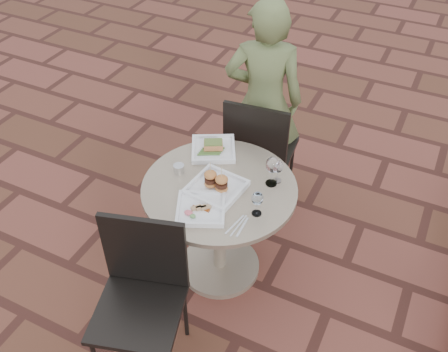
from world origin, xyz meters
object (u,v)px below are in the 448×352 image
at_px(cafe_table, 220,216).
at_px(chair_near, 142,286).
at_px(chair_far, 259,146).
at_px(plate_sliders, 216,185).
at_px(diner, 264,102).
at_px(plate_salmon, 213,148).
at_px(plate_tuna, 201,208).

bearing_deg(cafe_table, chair_near, -98.99).
distance_m(chair_far, plate_sliders, 0.74).
relative_size(diner, plate_salmon, 4.20).
relative_size(chair_near, plate_salmon, 2.59).
bearing_deg(plate_sliders, diner, 96.15).
distance_m(chair_near, diner, 1.59).
relative_size(chair_far, plate_sliders, 2.94).
height_order(cafe_table, chair_near, chair_near).
height_order(cafe_table, plate_tuna, plate_tuna).
bearing_deg(diner, chair_far, 88.04).
relative_size(cafe_table, plate_salmon, 2.51).
bearing_deg(chair_far, plate_salmon, 63.11).
distance_m(chair_near, plate_salmon, 0.98).
relative_size(chair_near, plate_tuna, 2.69).
xyz_separation_m(chair_far, plate_salmon, (-0.15, -0.39, 0.20)).
bearing_deg(chair_near, plate_tuna, 60.78).
relative_size(cafe_table, plate_tuna, 2.61).
height_order(chair_near, plate_salmon, chair_near).
bearing_deg(plate_tuna, cafe_table, 89.41).
bearing_deg(plate_salmon, diner, 82.82).
xyz_separation_m(diner, plate_tuna, (0.10, -1.12, -0.01)).
height_order(chair_near, diner, diner).
distance_m(chair_near, plate_tuna, 0.51).
xyz_separation_m(chair_near, plate_sliders, (0.10, 0.64, 0.22)).
bearing_deg(plate_tuna, plate_salmon, 109.73).
distance_m(diner, plate_salmon, 0.62).
bearing_deg(diner, plate_sliders, 76.61).
bearing_deg(plate_tuna, chair_near, -102.93).
bearing_deg(diner, plate_salmon, 63.28).
bearing_deg(plate_salmon, cafe_table, -56.86).
bearing_deg(plate_salmon, chair_near, -85.58).
xyz_separation_m(cafe_table, diner, (-0.10, 0.90, 0.27)).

